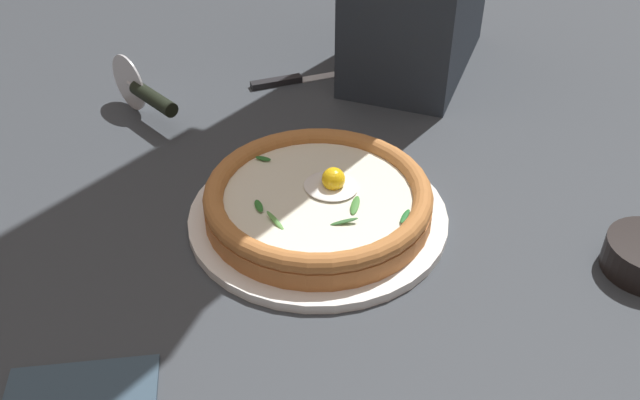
{
  "coord_description": "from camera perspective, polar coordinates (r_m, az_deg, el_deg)",
  "views": [
    {
      "loc": [
        -0.3,
        0.6,
        0.53
      ],
      "look_at": [
        -0.0,
        0.02,
        0.03
      ],
      "focal_mm": 38.89,
      "sensor_mm": 36.0,
      "label": 1
    }
  ],
  "objects": [
    {
      "name": "ground_plane",
      "position": [
        0.87,
        0.41,
        -1.77
      ],
      "size": [
        2.4,
        2.4,
        0.03
      ],
      "primitive_type": "cube",
      "color": "#363A40",
      "rests_on": "ground"
    },
    {
      "name": "pizza_plate",
      "position": [
        0.84,
        0.0,
        -1.41
      ],
      "size": [
        0.31,
        0.31,
        0.01
      ],
      "primitive_type": "cylinder",
      "color": "white",
      "rests_on": "ground"
    },
    {
      "name": "pizza",
      "position": [
        0.83,
        0.01,
        0.07
      ],
      "size": [
        0.27,
        0.27,
        0.06
      ],
      "color": "#BD7039",
      "rests_on": "pizza_plate"
    },
    {
      "name": "pizza_cutter",
      "position": [
        1.06,
        -14.21,
        8.53
      ],
      "size": [
        0.15,
        0.06,
        0.09
      ],
      "color": "silver",
      "rests_on": "ground"
    },
    {
      "name": "table_knife",
      "position": [
        1.15,
        -1.91,
        9.92
      ],
      "size": [
        0.16,
        0.18,
        0.01
      ],
      "color": "silver",
      "rests_on": "ground"
    },
    {
      "name": "folded_napkin",
      "position": [
        0.69,
        -19.21,
        -15.26
      ],
      "size": [
        0.17,
        0.15,
        0.01
      ],
      "primitive_type": "cube",
      "rotation": [
        0.0,
        0.0,
        0.6
      ],
      "color": "#344959",
      "rests_on": "ground"
    }
  ]
}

